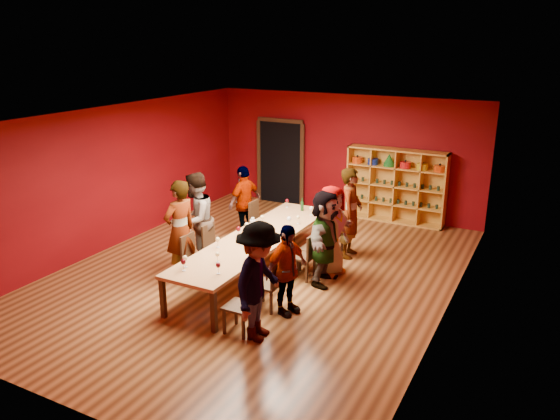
{
  "coord_description": "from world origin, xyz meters",
  "views": [
    {
      "loc": [
        4.84,
        -8.28,
        4.34
      ],
      "look_at": [
        0.18,
        0.58,
        1.15
      ],
      "focal_mm": 35.0,
      "sensor_mm": 36.0,
      "label": 1
    }
  ],
  "objects_px": {
    "chair_person_right_1": "(271,282)",
    "chair_person_right_4": "(336,231)",
    "person_left_2": "(196,220)",
    "wine_bottle": "(302,206)",
    "person_right_4": "(351,213)",
    "person_right_1": "(286,270)",
    "person_right_2": "(325,238)",
    "spittoon_bowl": "(251,238)",
    "chair_person_left_1": "(193,255)",
    "chair_person_right_0": "(244,304)",
    "chair_person_left_2": "(213,244)",
    "person_left_4": "(245,202)",
    "person_left_1": "(180,230)",
    "chair_person_left_4": "(258,219)",
    "chair_person_right_2": "(306,254)",
    "person_right_3": "(331,230)",
    "shelving_unit": "(396,182)",
    "chair_person_right_3": "(316,246)",
    "tasting_table": "(257,240)",
    "person_right_0": "(259,282)"
  },
  "relations": [
    {
      "from": "chair_person_left_1",
      "to": "chair_person_right_3",
      "type": "xyz_separation_m",
      "value": [
        1.82,
        1.48,
        0.0
      ]
    },
    {
      "from": "person_right_3",
      "to": "chair_person_right_1",
      "type": "bearing_deg",
      "value": -176.16
    },
    {
      "from": "chair_person_left_1",
      "to": "chair_person_right_0",
      "type": "distance_m",
      "value": 2.18
    },
    {
      "from": "person_right_2",
      "to": "person_right_1",
      "type": "bearing_deg",
      "value": 173.83
    },
    {
      "from": "chair_person_right_3",
      "to": "person_right_4",
      "type": "bearing_deg",
      "value": 72.26
    },
    {
      "from": "shelving_unit",
      "to": "person_left_1",
      "type": "relative_size",
      "value": 1.27
    },
    {
      "from": "person_right_4",
      "to": "wine_bottle",
      "type": "distance_m",
      "value": 1.2
    },
    {
      "from": "chair_person_left_2",
      "to": "wine_bottle",
      "type": "distance_m",
      "value": 2.25
    },
    {
      "from": "person_right_2",
      "to": "spittoon_bowl",
      "type": "height_order",
      "value": "person_right_2"
    },
    {
      "from": "chair_person_right_3",
      "to": "chair_person_right_4",
      "type": "relative_size",
      "value": 1.0
    },
    {
      "from": "chair_person_right_1",
      "to": "chair_person_right_4",
      "type": "distance_m",
      "value": 2.79
    },
    {
      "from": "shelving_unit",
      "to": "person_left_2",
      "type": "height_order",
      "value": "person_left_2"
    },
    {
      "from": "person_right_4",
      "to": "person_left_1",
      "type": "bearing_deg",
      "value": 127.95
    },
    {
      "from": "chair_person_right_3",
      "to": "chair_person_left_2",
      "type": "bearing_deg",
      "value": -155.8
    },
    {
      "from": "person_left_4",
      "to": "person_right_1",
      "type": "relative_size",
      "value": 1.08
    },
    {
      "from": "person_left_2",
      "to": "wine_bottle",
      "type": "bearing_deg",
      "value": 139.74
    },
    {
      "from": "chair_person_left_2",
      "to": "chair_person_right_2",
      "type": "bearing_deg",
      "value": 11.71
    },
    {
      "from": "chair_person_left_1",
      "to": "chair_person_right_3",
      "type": "distance_m",
      "value": 2.34
    },
    {
      "from": "chair_person_left_2",
      "to": "person_right_4",
      "type": "distance_m",
      "value": 2.83
    },
    {
      "from": "tasting_table",
      "to": "chair_person_right_2",
      "type": "relative_size",
      "value": 5.06
    },
    {
      "from": "shelving_unit",
      "to": "person_left_2",
      "type": "bearing_deg",
      "value": -121.25
    },
    {
      "from": "chair_person_right_2",
      "to": "person_right_3",
      "type": "height_order",
      "value": "person_right_3"
    },
    {
      "from": "chair_person_right_0",
      "to": "person_right_4",
      "type": "bearing_deg",
      "value": 85.04
    },
    {
      "from": "tasting_table",
      "to": "chair_person_right_3",
      "type": "relative_size",
      "value": 5.06
    },
    {
      "from": "chair_person_right_2",
      "to": "chair_person_left_4",
      "type": "bearing_deg",
      "value": 143.04
    },
    {
      "from": "chair_person_left_4",
      "to": "wine_bottle",
      "type": "height_order",
      "value": "wine_bottle"
    },
    {
      "from": "chair_person_right_0",
      "to": "person_left_2",
      "type": "bearing_deg",
      "value": 140.08
    },
    {
      "from": "person_right_1",
      "to": "person_right_4",
      "type": "xyz_separation_m",
      "value": [
        0.04,
        2.79,
        0.17
      ]
    },
    {
      "from": "chair_person_left_2",
      "to": "chair_person_right_2",
      "type": "relative_size",
      "value": 1.0
    },
    {
      "from": "chair_person_left_1",
      "to": "person_left_4",
      "type": "xyz_separation_m",
      "value": [
        -0.34,
        2.41,
        0.33
      ]
    },
    {
      "from": "spittoon_bowl",
      "to": "chair_person_left_1",
      "type": "bearing_deg",
      "value": -151.12
    },
    {
      "from": "chair_person_left_1",
      "to": "chair_person_right_0",
      "type": "xyz_separation_m",
      "value": [
        1.82,
        -1.19,
        0.0
      ]
    },
    {
      "from": "chair_person_left_4",
      "to": "person_right_0",
      "type": "distance_m",
      "value": 4.18
    },
    {
      "from": "chair_person_right_4",
      "to": "shelving_unit",
      "type": "bearing_deg",
      "value": 79.54
    },
    {
      "from": "chair_person_left_2",
      "to": "person_left_4",
      "type": "distance_m",
      "value": 1.81
    },
    {
      "from": "person_right_2",
      "to": "spittoon_bowl",
      "type": "xyz_separation_m",
      "value": [
        -1.25,
        -0.52,
        -0.05
      ]
    },
    {
      "from": "spittoon_bowl",
      "to": "chair_person_left_4",
      "type": "bearing_deg",
      "value": 116.41
    },
    {
      "from": "person_left_4",
      "to": "spittoon_bowl",
      "type": "relative_size",
      "value": 4.97
    },
    {
      "from": "wine_bottle",
      "to": "person_right_4",
      "type": "bearing_deg",
      "value": -9.25
    },
    {
      "from": "person_left_1",
      "to": "person_right_1",
      "type": "distance_m",
      "value": 2.39
    },
    {
      "from": "person_right_4",
      "to": "person_right_1",
      "type": "bearing_deg",
      "value": 171.39
    },
    {
      "from": "person_right_0",
      "to": "person_right_4",
      "type": "xyz_separation_m",
      "value": [
        0.05,
        3.66,
        0.01
      ]
    },
    {
      "from": "chair_person_right_1",
      "to": "person_right_3",
      "type": "distance_m",
      "value": 1.86
    },
    {
      "from": "person_left_4",
      "to": "chair_person_left_1",
      "type": "bearing_deg",
      "value": 19.34
    },
    {
      "from": "chair_person_right_1",
      "to": "chair_person_left_2",
      "type": "bearing_deg",
      "value": 151.59
    },
    {
      "from": "tasting_table",
      "to": "chair_person_left_1",
      "type": "xyz_separation_m",
      "value": [
        -0.91,
        -0.79,
        -0.2
      ]
    },
    {
      "from": "person_left_1",
      "to": "chair_person_left_4",
      "type": "relative_size",
      "value": 2.13
    },
    {
      "from": "chair_person_left_4",
      "to": "chair_person_right_3",
      "type": "xyz_separation_m",
      "value": [
        1.82,
        -0.93,
        0.0
      ]
    },
    {
      "from": "person_right_4",
      "to": "chair_person_left_2",
      "type": "bearing_deg",
      "value": 122.41
    },
    {
      "from": "chair_person_right_2",
      "to": "person_right_3",
      "type": "xyz_separation_m",
      "value": [
        0.3,
        0.44,
        0.37
      ]
    }
  ]
}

